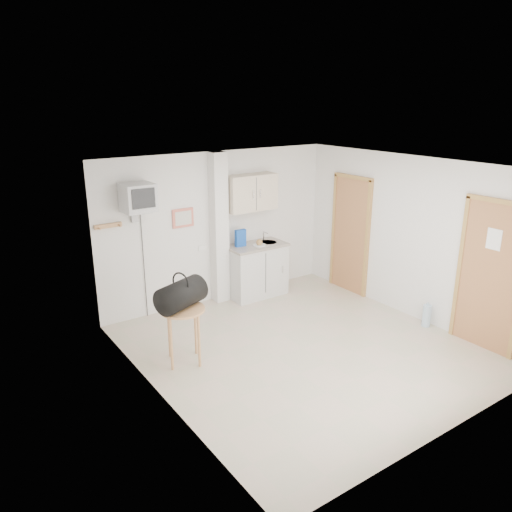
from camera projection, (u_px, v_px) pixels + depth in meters
ground at (303, 348)px, 6.91m from camera, size 4.50×4.50×0.00m
room_envelope at (316, 237)px, 6.64m from camera, size 4.24×4.54×2.55m
kitchenette at (255, 251)px, 8.55m from camera, size 1.03×0.58×2.10m
crt_television at (138, 198)px, 7.12m from camera, size 0.44×0.45×2.15m
round_table at (183, 317)px, 6.37m from camera, size 0.57×0.57×0.76m
duffel_bag at (181, 295)px, 6.30m from camera, size 0.73×0.57×0.48m
water_bottle at (427, 316)px, 7.52m from camera, size 0.13×0.13×0.38m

